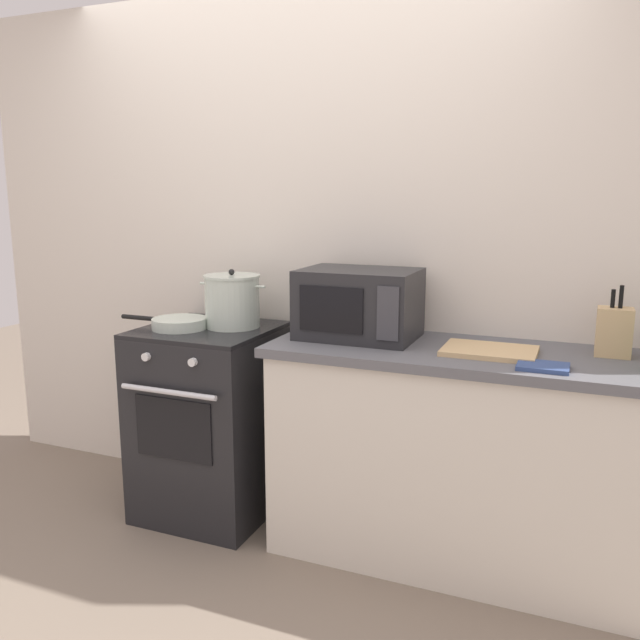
{
  "coord_description": "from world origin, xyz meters",
  "views": [
    {
      "loc": [
        1.28,
        -1.95,
        1.54
      ],
      "look_at": [
        0.22,
        0.6,
        1.0
      ],
      "focal_mm": 36.23,
      "sensor_mm": 36.0,
      "label": 1
    }
  ],
  "objects": [
    {
      "name": "oven_mitt",
      "position": [
        1.16,
        0.44,
        0.93
      ],
      "size": [
        0.18,
        0.14,
        0.02
      ],
      "primitive_type": "cube",
      "color": "#33477A",
      "rests_on": "countertop_right"
    },
    {
      "name": "countertop_right",
      "position": [
        0.9,
        0.62,
        0.9
      ],
      "size": [
        1.7,
        0.6,
        0.04
      ],
      "primitive_type": "cube",
      "color": "#59595E",
      "rests_on": "lower_cabinet_right"
    },
    {
      "name": "knife_block",
      "position": [
        1.4,
        0.74,
        1.02
      ],
      "size": [
        0.13,
        0.1,
        0.28
      ],
      "color": "tan",
      "rests_on": "countertop_right"
    },
    {
      "name": "back_wall",
      "position": [
        0.3,
        0.97,
        1.25
      ],
      "size": [
        4.4,
        0.1,
        2.5
      ],
      "primitive_type": "cube",
      "color": "silver",
      "rests_on": "ground_plane"
    },
    {
      "name": "cutting_board",
      "position": [
        0.95,
        0.6,
        0.93
      ],
      "size": [
        0.36,
        0.26,
        0.02
      ],
      "primitive_type": "cube",
      "color": "tan",
      "rests_on": "countertop_right"
    },
    {
      "name": "lower_cabinet_right",
      "position": [
        0.9,
        0.62,
        0.44
      ],
      "size": [
        1.64,
        0.56,
        0.88
      ],
      "primitive_type": "cube",
      "color": "beige",
      "rests_on": "ground_plane"
    },
    {
      "name": "stove",
      "position": [
        -0.35,
        0.6,
        0.46
      ],
      "size": [
        0.6,
        0.64,
        0.92
      ],
      "color": "black",
      "rests_on": "ground_plane"
    },
    {
      "name": "ground_plane",
      "position": [
        0.0,
        0.0,
        0.0
      ],
      "size": [
        10.0,
        10.0,
        0.0
      ],
      "primitive_type": "plane",
      "color": "#7A6B5B"
    },
    {
      "name": "frying_pan",
      "position": [
        -0.46,
        0.53,
        0.95
      ],
      "size": [
        0.46,
        0.26,
        0.05
      ],
      "color": "silver",
      "rests_on": "stove"
    },
    {
      "name": "microwave",
      "position": [
        0.38,
        0.68,
        1.07
      ],
      "size": [
        0.5,
        0.37,
        0.3
      ],
      "color": "#232326",
      "rests_on": "countertop_right"
    },
    {
      "name": "stock_pot",
      "position": [
        -0.25,
        0.66,
        1.04
      ],
      "size": [
        0.35,
        0.26,
        0.28
      ],
      "color": "silver",
      "rests_on": "stove"
    }
  ]
}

